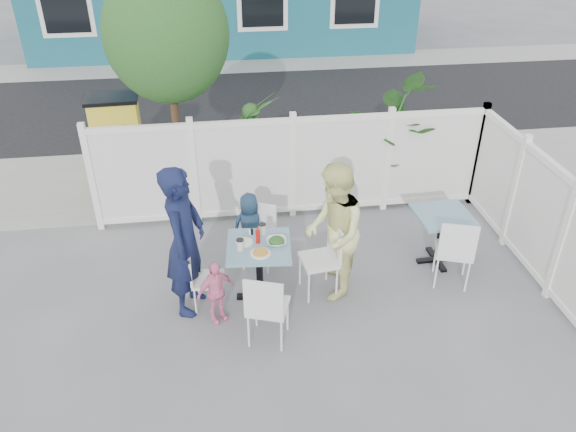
{
  "coord_description": "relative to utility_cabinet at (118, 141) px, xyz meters",
  "views": [
    {
      "loc": [
        -0.99,
        -5.03,
        4.55
      ],
      "look_at": [
        -0.18,
        0.86,
        0.92
      ],
      "focal_mm": 35.0,
      "sensor_mm": 36.0,
      "label": 1
    }
  ],
  "objects": [
    {
      "name": "ketchup_bottle",
      "position": [
        2.05,
        -3.49,
        0.17
      ],
      "size": [
        0.05,
        0.05,
        0.17
      ],
      "primitive_type": "cylinder",
      "color": "#B1130B",
      "rests_on": "main_table"
    },
    {
      "name": "coffee_cup_a",
      "position": [
        1.83,
        -3.61,
        0.15
      ],
      "size": [
        0.09,
        0.09,
        0.13
      ],
      "primitive_type": "cylinder",
      "color": "beige",
      "rests_on": "main_table"
    },
    {
      "name": "ground",
      "position": [
        2.64,
        -4.0,
        -0.71
      ],
      "size": [
        80.0,
        80.0,
        0.0
      ],
      "primitive_type": "plane",
      "color": "slate"
    },
    {
      "name": "chair_right",
      "position": [
        2.87,
        -3.49,
        -0.14
      ],
      "size": [
        0.49,
        0.5,
        0.98
      ],
      "rotation": [
        0.0,
        0.0,
        1.71
      ],
      "color": "white",
      "rests_on": "ground"
    },
    {
      "name": "toddler",
      "position": [
        1.51,
        -3.87,
        -0.3
      ],
      "size": [
        0.52,
        0.41,
        0.82
      ],
      "primitive_type": "imported",
      "rotation": [
        0.0,
        0.0,
        0.51
      ],
      "color": "pink",
      "rests_on": "ground"
    },
    {
      "name": "chair_spare",
      "position": [
        4.49,
        -3.62,
        -0.14
      ],
      "size": [
        0.56,
        0.55,
        0.99
      ],
      "rotation": [
        0.0,
        0.0,
        -0.32
      ],
      "color": "white",
      "rests_on": "ground"
    },
    {
      "name": "potted_shrub_b",
      "position": [
        4.28,
        -1.0,
        0.21
      ],
      "size": [
        1.67,
        1.85,
        1.84
      ],
      "primitive_type": "imported",
      "rotation": [
        0.0,
        0.0,
        1.42
      ],
      "color": "#224A1E",
      "rests_on": "ground"
    },
    {
      "name": "main_table",
      "position": [
        2.05,
        -3.54,
        -0.1
      ],
      "size": [
        0.82,
        0.82,
        0.8
      ],
      "rotation": [
        0.0,
        0.0,
        -0.09
      ],
      "color": "teal",
      "rests_on": "ground"
    },
    {
      "name": "boy",
      "position": [
        2.0,
        -2.66,
        -0.22
      ],
      "size": [
        0.53,
        0.4,
        0.99
      ],
      "primitive_type": "imported",
      "rotation": [
        0.0,
        0.0,
        3.32
      ],
      "color": "#1B314A",
      "rests_on": "ground"
    },
    {
      "name": "man",
      "position": [
        1.2,
        -3.57,
        0.23
      ],
      "size": [
        0.62,
        0.79,
        1.89
      ],
      "primitive_type": "imported",
      "rotation": [
        0.0,
        0.0,
        1.3
      ],
      "color": "#121839",
      "rests_on": "ground"
    },
    {
      "name": "woman",
      "position": [
        2.96,
        -3.51,
        0.16
      ],
      "size": [
        0.77,
        0.93,
        1.76
      ],
      "primitive_type": "imported",
      "rotation": [
        0.0,
        0.0,
        -1.7
      ],
      "color": "#EEEE4F",
      "rests_on": "ground"
    },
    {
      "name": "chair_left",
      "position": [
        1.35,
        -3.61,
        -0.23
      ],
      "size": [
        0.4,
        0.41,
        0.84
      ],
      "rotation": [
        0.0,
        0.0,
        -1.67
      ],
      "color": "white",
      "rests_on": "ground"
    },
    {
      "name": "fence_right",
      "position": [
        5.64,
        -3.4,
        0.07
      ],
      "size": [
        0.08,
        3.66,
        1.6
      ],
      "rotation": [
        0.0,
        0.0,
        1.57
      ],
      "color": "white",
      "rests_on": "ground"
    },
    {
      "name": "coffee_cup_b",
      "position": [
        2.12,
        -3.3,
        0.15
      ],
      "size": [
        0.08,
        0.08,
        0.13
      ],
      "primitive_type": "cylinder",
      "color": "beige",
      "rests_on": "main_table"
    },
    {
      "name": "plate_side",
      "position": [
        1.89,
        -3.47,
        0.09
      ],
      "size": [
        0.21,
        0.21,
        0.01
      ],
      "primitive_type": "cylinder",
      "color": "white",
      "rests_on": "main_table"
    },
    {
      "name": "near_sidewalk",
      "position": [
        2.64,
        -0.2,
        -0.71
      ],
      "size": [
        24.0,
        2.6,
        0.01
      ],
      "primitive_type": "cube",
      "color": "gray",
      "rests_on": "ground"
    },
    {
      "name": "street",
      "position": [
        2.64,
        3.5,
        -0.71
      ],
      "size": [
        24.0,
        5.0,
        0.01
      ],
      "primitive_type": "cube",
      "color": "black",
      "rests_on": "ground"
    },
    {
      "name": "pepper_shaker",
      "position": [
        1.99,
        -3.3,
        0.12
      ],
      "size": [
        0.03,
        0.03,
        0.08
      ],
      "primitive_type": "cylinder",
      "color": "black",
      "rests_on": "main_table"
    },
    {
      "name": "potted_shrub_a",
      "position": [
        2.26,
        -0.9,
        0.15
      ],
      "size": [
        1.25,
        1.25,
        1.72
      ],
      "primitive_type": "imported",
      "rotation": [
        0.0,
        0.0,
        4.35
      ],
      "color": "#224A1E",
      "rests_on": "ground"
    },
    {
      "name": "salt_shaker",
      "position": [
        1.96,
        -3.3,
        0.11
      ],
      "size": [
        0.03,
        0.03,
        0.07
      ],
      "primitive_type": "cylinder",
      "color": "white",
      "rests_on": "main_table"
    },
    {
      "name": "utility_cabinet",
      "position": [
        0.0,
        0.0,
        0.0
      ],
      "size": [
        0.8,
        0.59,
        1.43
      ],
      "primitive_type": "cube",
      "rotation": [
        0.0,
        0.0,
        0.05
      ],
      "color": "yellow",
      "rests_on": "ground"
    },
    {
      "name": "spare_table",
      "position": [
        4.52,
        -3.08,
        -0.14
      ],
      "size": [
        0.73,
        0.73,
        0.75
      ],
      "rotation": [
        0.0,
        0.0,
        0.04
      ],
      "color": "teal",
      "rests_on": "ground"
    },
    {
      "name": "far_sidewalk",
      "position": [
        2.64,
        6.6,
        -0.71
      ],
      "size": [
        24.0,
        1.6,
        0.01
      ],
      "primitive_type": "cube",
      "color": "gray",
      "rests_on": "ground"
    },
    {
      "name": "salad_bowl",
      "position": [
        2.26,
        -3.54,
        0.11
      ],
      "size": [
        0.24,
        0.24,
        0.06
      ],
      "primitive_type": "imported",
      "color": "white",
      "rests_on": "main_table"
    },
    {
      "name": "fence_back",
      "position": [
        2.74,
        -1.6,
        0.07
      ],
      "size": [
        5.86,
        0.08,
        1.6
      ],
      "color": "white",
      "rests_on": "ground"
    },
    {
      "name": "plate_main",
      "position": [
        2.05,
        -3.72,
        0.09
      ],
      "size": [
        0.24,
        0.24,
        0.01
      ],
      "primitive_type": "cylinder",
      "color": "white",
      "rests_on": "main_table"
    },
    {
      "name": "chair_back",
      "position": [
        2.13,
        -2.78,
        -0.21
      ],
      "size": [
        0.51,
        0.5,
        0.86
      ],
      "rotation": [
        0.0,
        0.0,
        2.74
      ],
      "color": "white",
      "rests_on": "ground"
    },
    {
      "name": "chair_near",
      "position": [
        2.05,
        -4.35,
        -0.16
      ],
      "size": [
        0.54,
        0.53,
        0.95
      ],
      "rotation": [
        0.0,
        0.0,
        -0.33
      ],
      "color": "white",
      "rests_on": "ground"
    },
    {
      "name": "tree",
      "position": [
        1.04,
        -0.7,
        1.88
      ],
      "size": [
        1.8,
        1.62,
        3.59
      ],
      "color": "#382316",
      "rests_on": "ground"
    }
  ]
}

